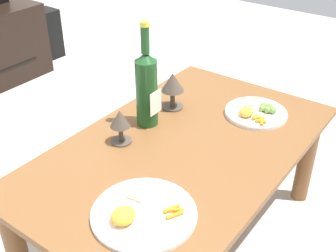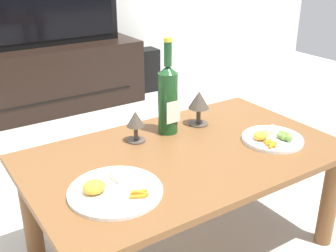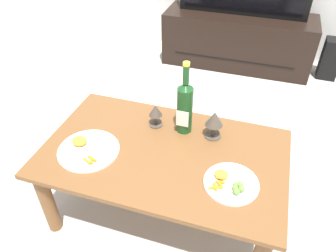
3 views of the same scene
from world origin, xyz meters
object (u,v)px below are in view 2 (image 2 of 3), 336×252
(wine_bottle, at_px, (168,97))
(goblet_right, at_px, (199,102))
(floor_speaker, at_px, (148,70))
(dinner_plate_right, at_px, (272,138))
(tv_stand, at_px, (51,78))
(tv_screen, at_px, (43,6))
(goblet_left, at_px, (136,121))
(dining_table, at_px, (185,170))
(dinner_plate_left, at_px, (114,190))

(wine_bottle, height_order, goblet_right, wine_bottle)
(floor_speaker, relative_size, dinner_plate_right, 1.50)
(tv_stand, distance_m, tv_screen, 0.53)
(wine_bottle, xyz_separation_m, goblet_left, (-0.15, -0.01, -0.07))
(tv_screen, relative_size, goblet_left, 8.97)
(tv_stand, bearing_deg, goblet_right, -86.81)
(dining_table, distance_m, floor_speaker, 2.12)
(goblet_left, bearing_deg, dining_table, -60.40)
(tv_stand, relative_size, wine_bottle, 3.48)
(tv_screen, height_order, goblet_left, tv_screen)
(tv_screen, relative_size, wine_bottle, 2.89)
(wine_bottle, relative_size, dinner_plate_right, 1.62)
(floor_speaker, bearing_deg, tv_stand, -178.48)
(goblet_right, bearing_deg, floor_speaker, 66.15)
(dining_table, relative_size, tv_stand, 0.86)
(floor_speaker, xyz_separation_m, goblet_right, (-0.75, -1.70, 0.37))
(tv_stand, bearing_deg, dinner_plate_left, -102.90)
(goblet_right, bearing_deg, wine_bottle, 178.09)
(dining_table, height_order, goblet_right, goblet_right)
(wine_bottle, relative_size, goblet_left, 3.10)
(tv_stand, xyz_separation_m, wine_bottle, (-0.06, -1.70, 0.36))
(goblet_left, height_order, goblet_right, goblet_right)
(tv_stand, bearing_deg, dining_table, -93.29)
(tv_screen, height_order, goblet_right, tv_screen)
(dinner_plate_right, bearing_deg, goblet_right, 115.50)
(goblet_right, bearing_deg, dining_table, -137.67)
(wine_bottle, distance_m, goblet_right, 0.16)
(floor_speaker, distance_m, wine_bottle, 1.97)
(dining_table, height_order, goblet_left, goblet_left)
(tv_screen, distance_m, goblet_left, 1.73)
(tv_stand, relative_size, floor_speaker, 3.76)
(tv_stand, relative_size, tv_screen, 1.20)
(tv_stand, bearing_deg, goblet_left, -97.15)
(dinner_plate_left, relative_size, dinner_plate_right, 1.23)
(wine_bottle, bearing_deg, tv_stand, 87.99)
(goblet_left, bearing_deg, tv_screen, 82.84)
(dining_table, distance_m, goblet_right, 0.33)
(tv_stand, bearing_deg, floor_speaker, -0.38)
(dinner_plate_left, bearing_deg, dinner_plate_right, -0.30)
(floor_speaker, height_order, goblet_left, goblet_left)
(wine_bottle, bearing_deg, goblet_left, -178.09)
(floor_speaker, height_order, dinner_plate_right, dinner_plate_right)
(tv_screen, height_order, dinner_plate_left, tv_screen)
(tv_screen, bearing_deg, dinner_plate_right, -83.25)
(tv_stand, bearing_deg, dinner_plate_right, -83.26)
(goblet_left, bearing_deg, dinner_plate_left, -129.73)
(goblet_left, relative_size, goblet_right, 0.84)
(dinner_plate_left, bearing_deg, floor_speaker, 56.80)
(tv_screen, bearing_deg, goblet_right, -86.81)
(tv_stand, relative_size, goblet_left, 10.79)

